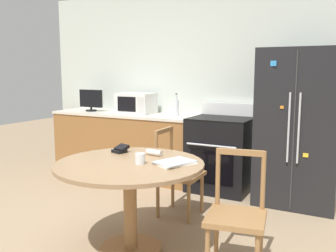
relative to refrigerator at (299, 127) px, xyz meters
name	(u,v)px	position (x,y,z in m)	size (l,w,h in m)	color
back_wall	(209,85)	(-1.25, 0.42, 0.43)	(5.20, 0.10, 2.60)	silver
kitchen_counter	(125,144)	(-2.38, 0.06, -0.42)	(2.16, 0.64, 0.90)	#936033
refrigerator	(299,127)	(0.00, 0.00, 0.00)	(0.86, 0.73, 1.74)	black
oven_range	(221,153)	(-0.92, 0.04, -0.40)	(0.75, 0.68, 1.08)	black
microwave	(136,103)	(-2.20, 0.08, 0.17)	(0.50, 0.35, 0.29)	white
countertop_tv	(91,100)	(-2.96, 0.03, 0.20)	(0.39, 0.16, 0.32)	black
counter_bottle	(176,107)	(-1.59, 0.11, 0.14)	(0.06, 0.06, 0.30)	silver
dining_table	(130,179)	(-1.03, -1.85, -0.26)	(1.22, 1.22, 0.75)	#997551
dining_chair_right	(236,216)	(-0.15, -1.77, -0.43)	(0.49, 0.49, 0.90)	#9E7042
dining_chair_far	(178,174)	(-1.04, -0.96, -0.43)	(0.43, 0.43, 0.90)	#9E7042
candle_glass	(140,159)	(-0.93, -1.85, -0.08)	(0.08, 0.08, 0.09)	silver
folded_napkin	(154,153)	(-0.98, -1.53, -0.09)	(0.15, 0.07, 0.05)	silver
wallet	(121,149)	(-1.32, -1.57, -0.09)	(0.15, 0.16, 0.07)	black
mail_stack	(175,163)	(-0.68, -1.72, -0.10)	(0.34, 0.37, 0.02)	white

